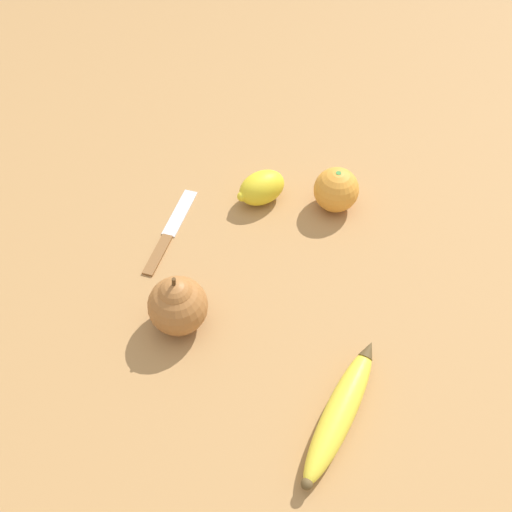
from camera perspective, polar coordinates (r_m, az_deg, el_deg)
name	(u,v)px	position (r m, az deg, el deg)	size (l,w,h in m)	color
ground_plane	(254,312)	(0.84, -0.15, -5.36)	(3.00, 3.00, 0.00)	#A87A47
banana	(340,411)	(0.75, 8.04, -14.44)	(0.21, 0.04, 0.04)	yellow
orange	(336,190)	(0.95, 7.65, 6.27)	(0.07, 0.07, 0.07)	orange
pear	(178,304)	(0.80, -7.48, -4.54)	(0.08, 0.08, 0.10)	#A36633
lemon	(262,188)	(0.96, 0.53, 6.51)	(0.09, 0.09, 0.05)	yellow
paring_knife	(169,233)	(0.94, -8.31, 2.18)	(0.18, 0.05, 0.01)	silver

